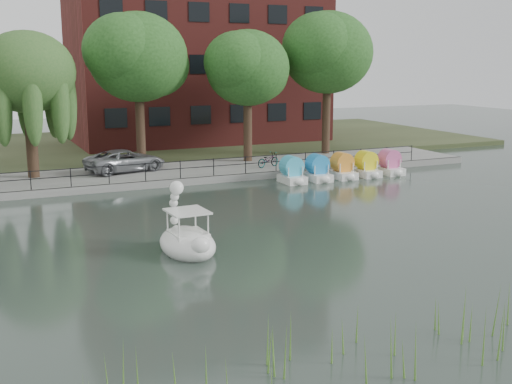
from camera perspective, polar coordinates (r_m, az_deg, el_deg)
ground_plane at (r=24.50m, az=2.79°, el=-4.81°), size 120.00×120.00×0.00m
promenade at (r=39.01m, az=-7.95°, el=1.61°), size 40.00×6.00×0.40m
kerb at (r=36.24m, az=-6.62°, el=0.87°), size 40.00×0.25×0.40m
land_strip at (r=52.45m, az=-12.30°, el=4.01°), size 60.00×22.00×0.36m
railing at (r=36.26m, az=-6.75°, el=2.39°), size 32.00×0.05×1.00m
apartment_building at (r=53.92m, az=-5.22°, el=14.20°), size 20.00×10.07×18.00m
willow_mid at (r=38.04m, az=-19.72°, el=9.96°), size 5.32×5.32×8.15m
broadleaf_center at (r=40.09m, az=-10.46°, el=11.66°), size 6.00×6.00×9.25m
broadleaf_right at (r=41.89m, az=-0.75°, el=10.92°), size 5.40×5.40×8.32m
broadleaf_far at (r=45.74m, az=6.39°, el=12.18°), size 6.30×6.30×9.71m
minivan at (r=38.93m, az=-11.53°, el=2.90°), size 3.78×5.94×1.53m
bicycle at (r=39.82m, az=1.08°, el=2.95°), size 1.13×1.82×1.00m
swan_boat at (r=23.65m, az=-6.18°, el=-4.08°), size 2.03×3.14×2.53m
pedal_boat_row at (r=38.52m, az=7.70°, el=2.11°), size 7.95×1.70×1.40m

